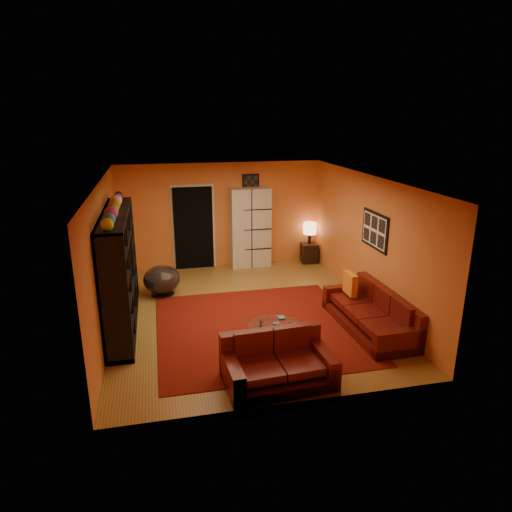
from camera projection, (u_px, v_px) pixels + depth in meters
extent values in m
plane|color=brown|center=(245.00, 312.00, 8.93)|extent=(6.00, 6.00, 0.00)
plane|color=white|center=(244.00, 179.00, 8.15)|extent=(6.00, 6.00, 0.00)
plane|color=orange|center=(221.00, 215.00, 11.33)|extent=(6.00, 0.00, 6.00)
plane|color=orange|center=(290.00, 315.00, 5.75)|extent=(6.00, 0.00, 6.00)
plane|color=orange|center=(105.00, 258.00, 8.02)|extent=(0.00, 6.00, 6.00)
plane|color=orange|center=(368.00, 241.00, 9.06)|extent=(0.00, 6.00, 6.00)
cube|color=#540E09|center=(258.00, 327.00, 8.30)|extent=(3.60, 3.60, 0.01)
cube|color=black|center=(194.00, 228.00, 11.24)|extent=(0.95, 0.10, 2.04)
cube|color=black|center=(375.00, 230.00, 8.68)|extent=(0.03, 1.00, 0.70)
cube|color=black|center=(251.00, 184.00, 11.25)|extent=(0.42, 0.03, 0.52)
cube|color=black|center=(120.00, 270.00, 8.14)|extent=(0.45, 3.00, 2.10)
imported|color=black|center=(123.00, 274.00, 8.15)|extent=(0.94, 0.12, 0.54)
cube|color=#480B09|center=(369.00, 321.00, 8.21)|extent=(0.96, 2.22, 0.32)
cube|color=#480B09|center=(388.00, 305.00, 8.22)|extent=(0.25, 2.20, 0.85)
cube|color=#480B09|center=(400.00, 339.00, 7.23)|extent=(0.90, 0.21, 0.62)
cube|color=#480B09|center=(346.00, 293.00, 9.10)|extent=(0.90, 0.21, 0.62)
cube|color=#480B09|center=(386.00, 319.00, 7.54)|extent=(0.70, 0.61, 0.12)
cube|color=#480B09|center=(368.00, 305.00, 8.11)|extent=(0.70, 0.61, 0.12)
cube|color=#480B09|center=(353.00, 292.00, 8.67)|extent=(0.70, 0.61, 0.12)
cube|color=#480B09|center=(278.00, 373.00, 6.55)|extent=(1.60, 1.02, 0.32)
cube|color=#480B09|center=(271.00, 345.00, 6.81)|extent=(1.55, 0.28, 0.85)
cube|color=#480B09|center=(322.00, 357.00, 6.69)|extent=(0.24, 0.93, 0.62)
cube|color=#480B09|center=(232.00, 371.00, 6.33)|extent=(0.24, 0.93, 0.62)
cube|color=#480B09|center=(299.00, 353.00, 6.50)|extent=(0.61, 0.74, 0.12)
cube|color=#480B09|center=(259.00, 358.00, 6.34)|extent=(0.61, 0.74, 0.12)
cube|color=orange|center=(350.00, 284.00, 8.68)|extent=(0.12, 0.42, 0.42)
cylinder|color=silver|center=(274.00, 325.00, 7.42)|extent=(0.87, 0.87, 0.02)
cylinder|color=black|center=(288.00, 334.00, 7.60)|extent=(0.05, 0.05, 0.42)
cylinder|color=black|center=(260.00, 333.00, 7.62)|extent=(0.05, 0.05, 0.42)
cylinder|color=black|center=(274.00, 345.00, 7.23)|extent=(0.05, 0.05, 0.42)
cube|color=beige|center=(250.00, 228.00, 11.38)|extent=(1.02, 0.49, 1.99)
cylinder|color=black|center=(163.00, 293.00, 9.82)|extent=(0.44, 0.44, 0.03)
cylinder|color=black|center=(162.00, 290.00, 9.80)|extent=(0.06, 0.06, 0.15)
ellipsoid|color=#3A3334|center=(162.00, 279.00, 9.72)|extent=(0.78, 0.78, 0.59)
cube|color=black|center=(309.00, 253.00, 11.88)|extent=(0.43, 0.43, 0.50)
cylinder|color=black|center=(309.00, 239.00, 11.77)|extent=(0.08, 0.08, 0.27)
cylinder|color=#F2C385|center=(310.00, 228.00, 11.68)|extent=(0.33, 0.33, 0.29)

